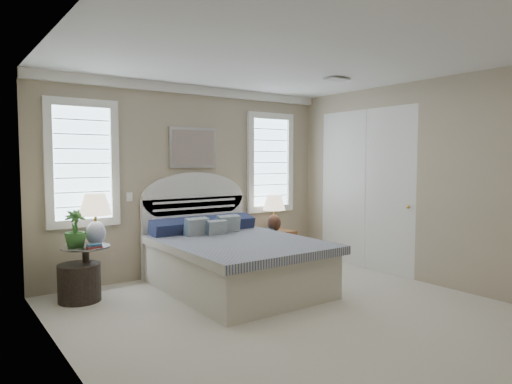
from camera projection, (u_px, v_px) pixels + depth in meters
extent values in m
cube|color=beige|center=(307.00, 319.00, 4.70)|extent=(4.50, 5.00, 0.01)
cube|color=silver|center=(309.00, 53.00, 4.51)|extent=(4.50, 5.00, 0.01)
cube|color=tan|center=(192.00, 180.00, 6.63)|extent=(4.50, 0.02, 2.70)
cube|color=tan|center=(76.00, 200.00, 3.30)|extent=(0.02, 5.00, 2.70)
cube|color=tan|center=(438.00, 183.00, 5.91)|extent=(0.02, 5.00, 2.70)
cube|color=white|center=(193.00, 90.00, 6.51)|extent=(4.50, 0.08, 0.12)
cube|color=#B2B2B2|center=(337.00, 79.00, 5.86)|extent=(0.30, 0.20, 0.02)
cube|color=white|center=(130.00, 197.00, 6.09)|extent=(0.08, 0.01, 0.12)
cube|color=#C6E6FB|center=(82.00, 163.00, 5.70)|extent=(0.90, 0.06, 1.60)
cube|color=#C6E6FB|center=(270.00, 163.00, 7.41)|extent=(0.90, 0.06, 1.60)
cube|color=silver|center=(193.00, 148.00, 6.57)|extent=(0.74, 0.04, 0.58)
cube|color=silver|center=(365.00, 189.00, 6.88)|extent=(0.02, 1.80, 2.40)
cube|color=beige|center=(237.00, 268.00, 5.76)|extent=(1.60, 2.10, 0.55)
cube|color=navy|center=(239.00, 244.00, 5.70)|extent=(1.72, 2.15, 0.10)
cube|color=white|center=(195.00, 235.00, 6.64)|extent=(1.62, 0.08, 1.10)
cube|color=#1A1E42|center=(178.00, 227.00, 6.17)|extent=(0.75, 0.31, 0.23)
cube|color=#1A1E42|center=(228.00, 223.00, 6.63)|extent=(0.75, 0.31, 0.23)
cube|color=#2F4D6A|center=(196.00, 230.00, 6.07)|extent=(0.33, 0.20, 0.34)
cube|color=#2F4D6A|center=(228.00, 227.00, 6.36)|extent=(0.33, 0.20, 0.34)
cube|color=#2F4D6A|center=(216.00, 231.00, 6.14)|extent=(0.28, 0.14, 0.29)
cylinder|color=black|center=(87.00, 297.00, 5.41)|extent=(0.32, 0.32, 0.03)
cylinder|color=black|center=(86.00, 274.00, 5.39)|extent=(0.08, 0.08, 0.60)
cylinder|color=silver|center=(86.00, 247.00, 5.36)|extent=(0.56, 0.56, 0.02)
cube|color=#9C6033|center=(277.00, 233.00, 7.16)|extent=(0.50, 0.40, 0.06)
cube|color=#9C6033|center=(277.00, 253.00, 7.19)|extent=(0.44, 0.34, 0.03)
cube|color=#9C6033|center=(273.00, 252.00, 6.94)|extent=(0.04, 0.04, 0.47)
cube|color=#9C6033|center=(261.00, 249.00, 7.19)|extent=(0.04, 0.04, 0.47)
cube|color=#9C6033|center=(293.00, 249.00, 7.18)|extent=(0.04, 0.04, 0.47)
cube|color=#9C6033|center=(281.00, 247.00, 7.42)|extent=(0.04, 0.04, 0.47)
cylinder|color=black|center=(80.00, 283.00, 5.30)|extent=(0.63, 0.63, 0.44)
cylinder|color=white|center=(96.00, 243.00, 5.46)|extent=(0.17, 0.17, 0.03)
ellipsoid|color=white|center=(96.00, 233.00, 5.45)|extent=(0.30, 0.30, 0.29)
cylinder|color=gold|center=(95.00, 218.00, 5.44)|extent=(0.04, 0.04, 0.11)
cylinder|color=black|center=(274.00, 230.00, 7.14)|extent=(0.15, 0.15, 0.03)
ellipsoid|color=black|center=(274.00, 223.00, 7.13)|extent=(0.28, 0.28, 0.27)
cylinder|color=gold|center=(274.00, 212.00, 7.12)|extent=(0.04, 0.04, 0.10)
imported|color=#2E7535|center=(75.00, 229.00, 5.27)|extent=(0.28, 0.28, 0.43)
cube|color=maroon|center=(94.00, 247.00, 5.25)|extent=(0.17, 0.13, 0.02)
cube|color=#29567C|center=(94.00, 245.00, 5.25)|extent=(0.16, 0.12, 0.02)
cube|color=maroon|center=(267.00, 231.00, 7.04)|extent=(0.23, 0.20, 0.03)
cube|color=#29567C|center=(267.00, 230.00, 7.04)|extent=(0.21, 0.19, 0.03)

